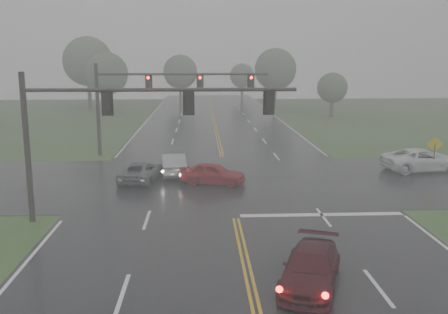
{
  "coord_description": "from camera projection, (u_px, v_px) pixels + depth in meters",
  "views": [
    {
      "loc": [
        -1.75,
        -10.17,
        8.01
      ],
      "look_at": [
        -0.51,
        16.0,
        2.82
      ],
      "focal_mm": 40.0,
      "sensor_mm": 36.0,
      "label": 1
    }
  ],
  "objects": [
    {
      "name": "main_road",
      "position": [
        229.0,
        189.0,
        31.2
      ],
      "size": [
        18.0,
        160.0,
        0.02
      ],
      "primitive_type": "cube",
      "color": "black",
      "rests_on": "ground"
    },
    {
      "name": "cross_street",
      "position": [
        227.0,
        181.0,
        33.16
      ],
      "size": [
        120.0,
        14.0,
        0.02
      ],
      "primitive_type": "cube",
      "color": "black",
      "rests_on": "ground"
    },
    {
      "name": "stop_bar",
      "position": [
        322.0,
        215.0,
        25.92
      ],
      "size": [
        8.5,
        0.5,
        0.01
      ],
      "primitive_type": "cube",
      "color": "silver",
      "rests_on": "ground"
    },
    {
      "name": "sedan_maroon",
      "position": [
        310.0,
        286.0,
        17.88
      ],
      "size": [
        3.31,
        4.95,
        1.33
      ],
      "primitive_type": "imported",
      "rotation": [
        0.0,
        0.0,
        -0.34
      ],
      "color": "#3E0B11",
      "rests_on": "ground"
    },
    {
      "name": "sedan_red",
      "position": [
        213.0,
        185.0,
        32.2
      ],
      "size": [
        4.48,
        2.76,
        1.43
      ],
      "primitive_type": "imported",
      "rotation": [
        0.0,
        0.0,
        1.3
      ],
      "color": "maroon",
      "rests_on": "ground"
    },
    {
      "name": "sedan_silver",
      "position": [
        174.0,
        175.0,
        34.92
      ],
      "size": [
        2.1,
        4.72,
        1.51
      ],
      "primitive_type": "imported",
      "rotation": [
        0.0,
        0.0,
        3.25
      ],
      "color": "#9A9DA2",
      "rests_on": "ground"
    },
    {
      "name": "car_grey",
      "position": [
        142.0,
        181.0,
        33.11
      ],
      "size": [
        2.92,
        5.0,
        1.31
      ],
      "primitive_type": "imported",
      "rotation": [
        0.0,
        0.0,
        2.98
      ],
      "color": "#525459",
      "rests_on": "ground"
    },
    {
      "name": "pickup_white",
      "position": [
        422.0,
        171.0,
        36.14
      ],
      "size": [
        6.06,
        3.38,
        1.6
      ],
      "primitive_type": "imported",
      "rotation": [
        0.0,
        0.0,
        1.7
      ],
      "color": "white",
      "rests_on": "ground"
    },
    {
      "name": "signal_gantry_near",
      "position": [
        110.0,
        118.0,
        24.16
      ],
      "size": [
        13.28,
        0.32,
        7.39
      ],
      "color": "black",
      "rests_on": "ground"
    },
    {
      "name": "signal_gantry_far",
      "position": [
        151.0,
        91.0,
        40.98
      ],
      "size": [
        14.21,
        0.39,
        7.64
      ],
      "color": "black",
      "rests_on": "ground"
    },
    {
      "name": "sign_diamond_east",
      "position": [
        435.0,
        149.0,
        34.76
      ],
      "size": [
        1.11,
        0.21,
        2.68
      ],
      "rotation": [
        0.0,
        0.0,
        -0.15
      ],
      "color": "black",
      "rests_on": "ground"
    },
    {
      "name": "tree_nw_a",
      "position": [
        107.0,
        74.0,
        71.35
      ],
      "size": [
        6.06,
        6.06,
        8.9
      ],
      "color": "#332821",
      "rests_on": "ground"
    },
    {
      "name": "tree_ne_a",
      "position": [
        275.0,
        69.0,
        77.89
      ],
      "size": [
        6.54,
        6.54,
        9.61
      ],
      "color": "#332821",
      "rests_on": "ground"
    },
    {
      "name": "tree_n_mid",
      "position": [
        180.0,
        72.0,
        86.42
      ],
      "size": [
        5.9,
        5.9,
        8.66
      ],
      "color": "#332821",
      "rests_on": "ground"
    },
    {
      "name": "tree_e_near",
      "position": [
        332.0,
        88.0,
        68.63
      ],
      "size": [
        4.16,
        4.16,
        6.12
      ],
      "color": "#332821",
      "rests_on": "ground"
    },
    {
      "name": "tree_nw_b",
      "position": [
        88.0,
        61.0,
        78.72
      ],
      "size": [
        7.79,
        7.79,
        11.44
      ],
      "color": "#332821",
      "rests_on": "ground"
    },
    {
      "name": "tree_n_far",
      "position": [
        242.0,
        76.0,
        98.02
      ],
      "size": [
        4.8,
        4.8,
        7.04
      ],
      "color": "#332821",
      "rests_on": "ground"
    }
  ]
}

